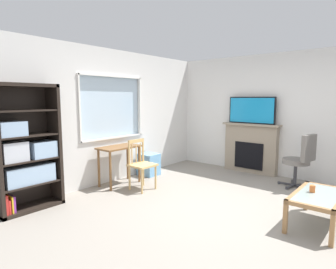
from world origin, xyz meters
The scene contains 12 objects.
ground centered at (0.00, 0.00, -0.01)m, with size 5.82×6.07×0.02m, color gray.
wall_back_with_window centered at (0.01, 2.54, 1.26)m, with size 4.82×0.15×2.57m.
wall_right centered at (2.47, 0.00, 1.29)m, with size 0.12×5.27×2.57m, color silver.
bookshelf centered at (-1.81, 2.30, 0.85)m, with size 0.90×0.38×1.85m.
desk_under_window centered at (-0.15, 2.19, 0.60)m, with size 0.81×0.43×0.74m.
wooden_chair centered at (-0.08, 1.67, 0.46)m, with size 0.43×0.41×0.90m.
plastic_drawer_unit centered at (0.70, 2.24, 0.23)m, with size 0.35×0.40×0.46m, color #72ADDB.
fireplace centered at (2.31, 0.66, 0.55)m, with size 0.26×1.26×1.09m.
tv centered at (2.29, 0.66, 1.38)m, with size 0.06×1.03×0.58m.
office_chair centered at (1.84, -0.50, 0.55)m, with size 0.58×0.60×1.00m.
coffee_table centered at (0.32, -1.13, 0.36)m, with size 1.01×0.55×0.42m.
sippy_cup centered at (0.35, -1.05, 0.47)m, with size 0.07×0.07×0.09m, color orange.
Camera 1 is at (-3.58, -1.88, 1.64)m, focal length 30.18 mm.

